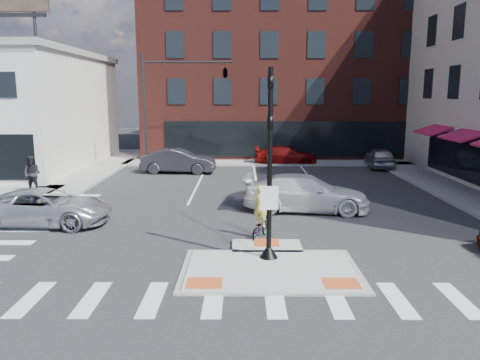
{
  "coord_description": "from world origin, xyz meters",
  "views": [
    {
      "loc": [
        -0.85,
        -13.95,
        5.29
      ],
      "look_at": [
        -0.94,
        3.94,
        2.0
      ],
      "focal_mm": 35.0,
      "sensor_mm": 36.0,
      "label": 1
    }
  ],
  "objects_px": {
    "bg_car_dark": "(178,161)",
    "bg_car_red": "(286,155)",
    "white_pickup": "(306,193)",
    "bg_car_silver": "(380,158)",
    "cyclist": "(260,221)",
    "pedestrian_a": "(32,174)",
    "silver_suv": "(45,207)"
  },
  "relations": [
    {
      "from": "bg_car_silver",
      "to": "cyclist",
      "type": "distance_m",
      "value": 19.45
    },
    {
      "from": "bg_car_dark",
      "to": "white_pickup",
      "type": "bearing_deg",
      "value": -141.14
    },
    {
      "from": "white_pickup",
      "to": "pedestrian_a",
      "type": "bearing_deg",
      "value": 82.79
    },
    {
      "from": "bg_car_silver",
      "to": "pedestrian_a",
      "type": "xyz_separation_m",
      "value": [
        -21.17,
        -9.47,
        0.38
      ]
    },
    {
      "from": "silver_suv",
      "to": "bg_car_dark",
      "type": "distance_m",
      "value": 13.42
    },
    {
      "from": "bg_car_dark",
      "to": "bg_car_silver",
      "type": "bearing_deg",
      "value": -76.53
    },
    {
      "from": "bg_car_dark",
      "to": "bg_car_red",
      "type": "relative_size",
      "value": 1.06
    },
    {
      "from": "silver_suv",
      "to": "bg_car_silver",
      "type": "height_order",
      "value": "bg_car_silver"
    },
    {
      "from": "white_pickup",
      "to": "pedestrian_a",
      "type": "relative_size",
      "value": 2.92
    },
    {
      "from": "pedestrian_a",
      "to": "cyclist",
      "type": "bearing_deg",
      "value": -23.33
    },
    {
      "from": "silver_suv",
      "to": "cyclist",
      "type": "bearing_deg",
      "value": -99.18
    },
    {
      "from": "bg_car_dark",
      "to": "pedestrian_a",
      "type": "relative_size",
      "value": 2.57
    },
    {
      "from": "white_pickup",
      "to": "bg_car_dark",
      "type": "xyz_separation_m",
      "value": [
        -7.27,
        10.51,
        -0.0
      ]
    },
    {
      "from": "white_pickup",
      "to": "bg_car_red",
      "type": "xyz_separation_m",
      "value": [
        0.39,
        14.5,
        -0.14
      ]
    },
    {
      "from": "white_pickup",
      "to": "bg_car_red",
      "type": "distance_m",
      "value": 14.51
    },
    {
      "from": "silver_suv",
      "to": "bg_car_red",
      "type": "bearing_deg",
      "value": -31.42
    },
    {
      "from": "bg_car_red",
      "to": "cyclist",
      "type": "distance_m",
      "value": 18.89
    },
    {
      "from": "bg_car_dark",
      "to": "pedestrian_a",
      "type": "xyz_separation_m",
      "value": [
        -6.79,
        -7.12,
        0.3
      ]
    },
    {
      "from": "white_pickup",
      "to": "cyclist",
      "type": "bearing_deg",
      "value": 158.18
    },
    {
      "from": "cyclist",
      "to": "pedestrian_a",
      "type": "xyz_separation_m",
      "value": [
        -11.81,
        7.59,
        0.45
      ]
    },
    {
      "from": "silver_suv",
      "to": "bg_car_red",
      "type": "xyz_separation_m",
      "value": [
        11.37,
        16.89,
        -0.05
      ]
    },
    {
      "from": "bg_car_dark",
      "to": "bg_car_red",
      "type": "bearing_deg",
      "value": -58.29
    },
    {
      "from": "white_pickup",
      "to": "bg_car_dark",
      "type": "bearing_deg",
      "value": 41.01
    },
    {
      "from": "bg_car_dark",
      "to": "bg_car_red",
      "type": "height_order",
      "value": "bg_car_dark"
    },
    {
      "from": "pedestrian_a",
      "to": "silver_suv",
      "type": "bearing_deg",
      "value": -52.53
    },
    {
      "from": "white_pickup",
      "to": "cyclist",
      "type": "relative_size",
      "value": 2.83
    },
    {
      "from": "bg_car_dark",
      "to": "bg_car_red",
      "type": "xyz_separation_m",
      "value": [
        7.66,
        3.99,
        -0.14
      ]
    },
    {
      "from": "bg_car_dark",
      "to": "cyclist",
      "type": "relative_size",
      "value": 2.48
    },
    {
      "from": "bg_car_silver",
      "to": "cyclist",
      "type": "bearing_deg",
      "value": 67.67
    },
    {
      "from": "bg_car_silver",
      "to": "pedestrian_a",
      "type": "height_order",
      "value": "pedestrian_a"
    },
    {
      "from": "bg_car_silver",
      "to": "bg_car_red",
      "type": "xyz_separation_m",
      "value": [
        -6.71,
        1.64,
        -0.06
      ]
    },
    {
      "from": "silver_suv",
      "to": "bg_car_dark",
      "type": "bearing_deg",
      "value": -13.52
    }
  ]
}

